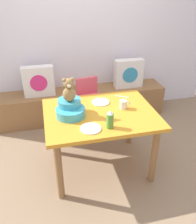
% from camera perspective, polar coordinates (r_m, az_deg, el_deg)
% --- Properties ---
extents(ground_plane, '(8.00, 8.00, 0.00)m').
position_cam_1_polar(ground_plane, '(2.97, 0.46, -12.58)').
color(ground_plane, '#8C7256').
extents(back_wall, '(4.40, 0.10, 2.60)m').
position_cam_1_polar(back_wall, '(3.72, -5.18, 18.68)').
color(back_wall, silver).
rests_on(back_wall, ground_plane).
extents(window_bench, '(2.60, 0.44, 0.46)m').
position_cam_1_polar(window_bench, '(3.82, -3.84, 1.97)').
color(window_bench, olive).
rests_on(window_bench, ground_plane).
extents(pillow_floral_left, '(0.44, 0.15, 0.44)m').
position_cam_1_polar(pillow_floral_left, '(3.58, -13.93, 7.09)').
color(pillow_floral_left, white).
rests_on(pillow_floral_left, window_bench).
extents(pillow_floral_right, '(0.44, 0.15, 0.44)m').
position_cam_1_polar(pillow_floral_right, '(3.80, 7.29, 9.06)').
color(pillow_floral_right, white).
rests_on(pillow_floral_right, window_bench).
extents(book_stack, '(0.20, 0.14, 0.08)m').
position_cam_1_polar(book_stack, '(3.71, -2.93, 5.77)').
color(book_stack, tan).
rests_on(book_stack, window_bench).
extents(dining_table, '(1.17, 0.91, 0.74)m').
position_cam_1_polar(dining_table, '(2.59, 0.51, -2.21)').
color(dining_table, orange).
rests_on(dining_table, ground_plane).
extents(highchair, '(0.37, 0.49, 0.79)m').
position_cam_1_polar(highchair, '(3.31, -1.88, 3.11)').
color(highchair, '#D84C59').
rests_on(highchair, ground_plane).
extents(infant_seat_teal, '(0.30, 0.33, 0.16)m').
position_cam_1_polar(infant_seat_teal, '(2.48, -6.64, 0.77)').
color(infant_seat_teal, '#3A9FB8').
rests_on(infant_seat_teal, dining_table).
extents(teddy_bear, '(0.13, 0.12, 0.25)m').
position_cam_1_polar(teddy_bear, '(2.38, -6.92, 5.11)').
color(teddy_bear, olive).
rests_on(teddy_bear, infant_seat_teal).
extents(ketchup_bottle, '(0.07, 0.07, 0.18)m').
position_cam_1_polar(ketchup_bottle, '(2.25, 2.86, -1.84)').
color(ketchup_bottle, '#4C8C33').
rests_on(ketchup_bottle, dining_table).
extents(coffee_mug, '(0.12, 0.08, 0.09)m').
position_cam_1_polar(coffee_mug, '(2.61, 6.07, 1.80)').
color(coffee_mug, silver).
rests_on(coffee_mug, dining_table).
extents(dinner_plate_near, '(0.20, 0.20, 0.01)m').
position_cam_1_polar(dinner_plate_near, '(2.74, 0.62, 2.37)').
color(dinner_plate_near, white).
rests_on(dinner_plate_near, dining_table).
extents(dinner_plate_far, '(0.20, 0.20, 0.01)m').
position_cam_1_polar(dinner_plate_far, '(2.26, -1.75, -3.96)').
color(dinner_plate_far, white).
rests_on(dinner_plate_far, dining_table).
extents(table_fork, '(0.15, 0.10, 0.01)m').
position_cam_1_polar(table_fork, '(2.88, 5.67, 3.66)').
color(table_fork, silver).
rests_on(table_fork, dining_table).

